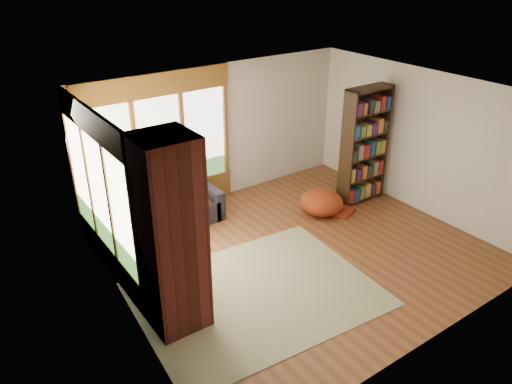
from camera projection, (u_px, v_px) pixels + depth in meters
floor at (301, 251)px, 8.11m from camera, size 5.50×5.50×0.00m
ceiling at (308, 94)px, 6.96m from camera, size 5.50×5.50×0.00m
wall_back at (218, 134)px, 9.37m from camera, size 5.50×0.04×2.60m
wall_front at (445, 253)px, 5.70m from camera, size 5.50×0.04×2.60m
wall_left at (132, 233)px, 6.12m from camera, size 0.04×5.00×2.60m
wall_right at (421, 142)px, 8.96m from camera, size 0.04×5.00×2.60m
windows_back at (160, 145)px, 8.71m from camera, size 2.82×0.10×1.90m
windows_left at (100, 193)px, 6.99m from camera, size 0.10×2.62×1.90m
roller_blind at (79, 148)px, 7.44m from camera, size 0.03×0.72×0.90m
brick_chimney at (171, 236)px, 6.04m from camera, size 0.70×0.70×2.60m
sectional_sofa at (144, 227)px, 8.21m from camera, size 2.20×2.20×0.80m
area_rug at (256, 294)px, 7.11m from camera, size 3.48×2.76×0.01m
bookshelf at (364, 146)px, 9.30m from camera, size 0.96×0.32×2.23m
pouf at (321, 202)px, 9.20m from camera, size 0.98×0.98×0.43m
dog_tan at (154, 193)px, 8.25m from camera, size 0.99×1.05×0.51m
dog_brindle at (142, 224)px, 7.46m from camera, size 0.60×0.77×0.38m
throw_pillows at (139, 197)px, 8.13m from camera, size 1.98×1.68×0.45m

